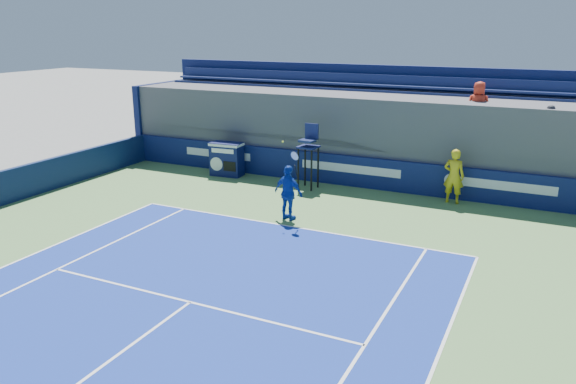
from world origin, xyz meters
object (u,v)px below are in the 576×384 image
at_px(umpire_chair, 309,149).
at_px(match_clock, 227,158).
at_px(tennis_player, 289,193).
at_px(ball_person, 454,176).

bearing_deg(umpire_chair, match_clock, 175.76).
relative_size(umpire_chair, tennis_player, 0.96).
distance_m(ball_person, match_clock, 9.14).
xyz_separation_m(umpire_chair, tennis_player, (0.89, -3.63, -0.62)).
distance_m(ball_person, umpire_chair, 5.36).
bearing_deg(tennis_player, umpire_chair, 103.85).
relative_size(match_clock, umpire_chair, 0.56).
height_order(match_clock, tennis_player, tennis_player).
bearing_deg(tennis_player, match_clock, 140.33).
relative_size(match_clock, tennis_player, 0.54).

